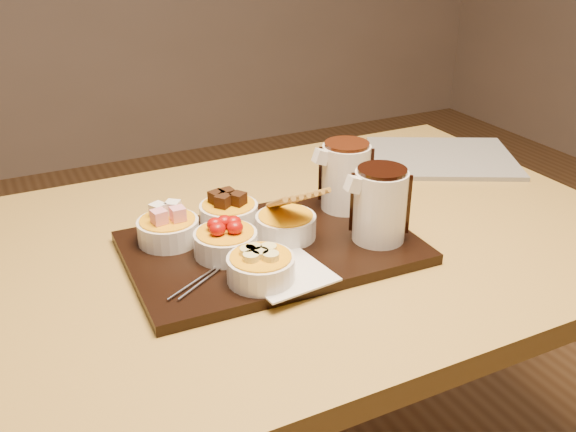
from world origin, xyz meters
name	(u,v)px	position (x,y,z in m)	size (l,w,h in m)	color
dining_table	(290,284)	(0.00, 0.00, 0.65)	(1.20, 0.80, 0.75)	#B08D41
serving_board	(272,248)	(-0.06, -0.04, 0.76)	(0.46, 0.30, 0.02)	black
napkin	(286,273)	(-0.08, -0.14, 0.77)	(0.12, 0.12, 0.00)	white
bowl_marshmallows	(168,231)	(-0.20, 0.04, 0.79)	(0.10, 0.10, 0.04)	white
bowl_cake	(229,215)	(-0.09, 0.05, 0.79)	(0.10, 0.10, 0.04)	white
bowl_strawberries	(226,244)	(-0.14, -0.04, 0.79)	(0.10, 0.10, 0.04)	white
bowl_biscotti	(286,226)	(-0.03, -0.03, 0.79)	(0.10, 0.10, 0.04)	white
bowl_bananas	(261,269)	(-0.12, -0.14, 0.79)	(0.10, 0.10, 0.04)	white
pitcher_dark_chocolate	(380,206)	(0.11, -0.11, 0.83)	(0.09, 0.09, 0.12)	silver
pitcher_milk_chocolate	(346,177)	(0.12, 0.02, 0.83)	(0.09, 0.09, 0.12)	silver
fondue_skewers	(226,261)	(-0.15, -0.07, 0.77)	(0.26, 0.03, 0.01)	silver
newspaper	(442,158)	(0.47, 0.18, 0.76)	(0.31, 0.25, 0.01)	beige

